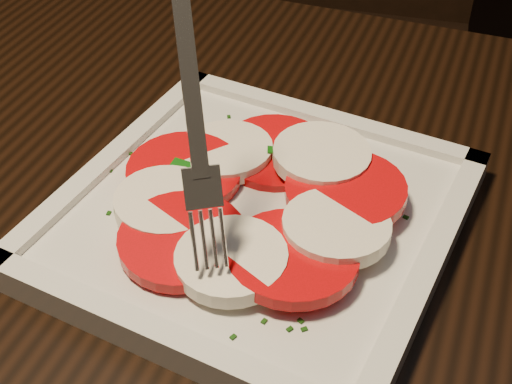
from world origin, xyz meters
name	(u,v)px	position (x,y,z in m)	size (l,w,h in m)	color
plate	(256,218)	(-0.14, -0.06, 0.76)	(0.24, 0.24, 0.01)	silver
caprese_salad	(256,198)	(-0.14, -0.06, 0.77)	(0.20, 0.20, 0.03)	red
fork	(189,86)	(-0.17, -0.09, 0.87)	(0.04, 0.09, 0.16)	white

